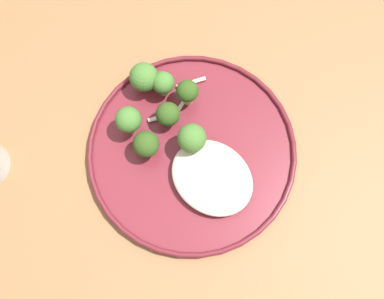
{
  "coord_description": "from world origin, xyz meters",
  "views": [
    {
      "loc": [
        -0.13,
        0.18,
        1.39
      ],
      "look_at": [
        -0.02,
        0.05,
        0.76
      ],
      "focal_mm": 44.69,
      "sensor_mm": 36.0,
      "label": 1
    }
  ],
  "objects_px": {
    "broccoli_floret_beside_noodles": "(163,83)",
    "seared_scallop_tiny_bay": "(205,183)",
    "broccoli_floret_center_pile": "(187,92)",
    "broccoli_floret_rear_charred": "(144,77)",
    "seared_scallop_half_hidden": "(227,184)",
    "broccoli_floret_tall_stalk": "(146,144)",
    "broccoli_floret_small_sprig": "(128,120)",
    "broccoli_floret_front_edge": "(192,138)",
    "seared_scallop_tilted_round": "(195,149)",
    "broccoli_floret_near_rim": "(168,114)",
    "dinner_plate": "(192,152)",
    "seared_scallop_front_small": "(221,201)"
  },
  "relations": [
    {
      "from": "broccoli_floret_beside_noodles",
      "to": "seared_scallop_tiny_bay",
      "type": "bearing_deg",
      "value": 153.08
    },
    {
      "from": "broccoli_floret_center_pile",
      "to": "broccoli_floret_rear_charred",
      "type": "distance_m",
      "value": 0.06
    },
    {
      "from": "seared_scallop_half_hidden",
      "to": "broccoli_floret_tall_stalk",
      "type": "height_order",
      "value": "broccoli_floret_tall_stalk"
    },
    {
      "from": "seared_scallop_tiny_bay",
      "to": "broccoli_floret_tall_stalk",
      "type": "relative_size",
      "value": 0.6
    },
    {
      "from": "seared_scallop_tiny_bay",
      "to": "broccoli_floret_small_sprig",
      "type": "xyz_separation_m",
      "value": [
        0.13,
        0.0,
        0.02
      ]
    },
    {
      "from": "broccoli_floret_front_edge",
      "to": "seared_scallop_tiny_bay",
      "type": "bearing_deg",
      "value": 148.5
    },
    {
      "from": "broccoli_floret_front_edge",
      "to": "broccoli_floret_center_pile",
      "type": "bearing_deg",
      "value": -44.81
    },
    {
      "from": "broccoli_floret_rear_charred",
      "to": "broccoli_floret_small_sprig",
      "type": "bearing_deg",
      "value": 114.14
    },
    {
      "from": "seared_scallop_tilted_round",
      "to": "broccoli_floret_near_rim",
      "type": "xyz_separation_m",
      "value": [
        0.06,
        -0.01,
        0.02
      ]
    },
    {
      "from": "broccoli_floret_rear_charred",
      "to": "seared_scallop_tilted_round",
      "type": "bearing_deg",
      "value": 166.46
    },
    {
      "from": "dinner_plate",
      "to": "broccoli_floret_center_pile",
      "type": "bearing_deg",
      "value": -45.02
    },
    {
      "from": "seared_scallop_tilted_round",
      "to": "broccoli_floret_front_edge",
      "type": "distance_m",
      "value": 0.03
    },
    {
      "from": "seared_scallop_tiny_bay",
      "to": "broccoli_floret_near_rim",
      "type": "relative_size",
      "value": 0.66
    },
    {
      "from": "broccoli_floret_tall_stalk",
      "to": "broccoli_floret_beside_noodles",
      "type": "relative_size",
      "value": 1.04
    },
    {
      "from": "dinner_plate",
      "to": "broccoli_floret_near_rim",
      "type": "relative_size",
      "value": 6.33
    },
    {
      "from": "broccoli_floret_near_rim",
      "to": "broccoli_floret_small_sprig",
      "type": "relative_size",
      "value": 0.82
    },
    {
      "from": "seared_scallop_half_hidden",
      "to": "broccoli_floret_center_pile",
      "type": "relative_size",
      "value": 0.73
    },
    {
      "from": "seared_scallop_tiny_bay",
      "to": "broccoli_floret_tall_stalk",
      "type": "height_order",
      "value": "broccoli_floret_tall_stalk"
    },
    {
      "from": "broccoli_floret_near_rim",
      "to": "broccoli_floret_small_sprig",
      "type": "bearing_deg",
      "value": 52.38
    },
    {
      "from": "seared_scallop_tiny_bay",
      "to": "broccoli_floret_rear_charred",
      "type": "bearing_deg",
      "value": -19.57
    },
    {
      "from": "broccoli_floret_small_sprig",
      "to": "broccoli_floret_near_rim",
      "type": "bearing_deg",
      "value": -127.62
    },
    {
      "from": "broccoli_floret_near_rim",
      "to": "broccoli_floret_rear_charred",
      "type": "relative_size",
      "value": 0.87
    },
    {
      "from": "seared_scallop_tilted_round",
      "to": "broccoli_floret_beside_noodles",
      "type": "bearing_deg",
      "value": -23.16
    },
    {
      "from": "dinner_plate",
      "to": "broccoli_floret_center_pile",
      "type": "distance_m",
      "value": 0.08
    },
    {
      "from": "broccoli_floret_center_pile",
      "to": "broccoli_floret_tall_stalk",
      "type": "bearing_deg",
      "value": 94.54
    },
    {
      "from": "broccoli_floret_tall_stalk",
      "to": "broccoli_floret_rear_charred",
      "type": "bearing_deg",
      "value": -46.4
    },
    {
      "from": "seared_scallop_front_small",
      "to": "broccoli_floret_rear_charred",
      "type": "height_order",
      "value": "broccoli_floret_rear_charred"
    },
    {
      "from": "broccoli_floret_front_edge",
      "to": "broccoli_floret_beside_noodles",
      "type": "xyz_separation_m",
      "value": [
        0.08,
        -0.04,
        -0.01
      ]
    },
    {
      "from": "seared_scallop_tiny_bay",
      "to": "broccoli_floret_beside_noodles",
      "type": "bearing_deg",
      "value": -26.92
    },
    {
      "from": "seared_scallop_half_hidden",
      "to": "broccoli_floret_beside_noodles",
      "type": "relative_size",
      "value": 0.73
    },
    {
      "from": "broccoli_floret_front_edge",
      "to": "broccoli_floret_near_rim",
      "type": "xyz_separation_m",
      "value": [
        0.05,
        -0.01,
        -0.01
      ]
    },
    {
      "from": "dinner_plate",
      "to": "broccoli_floret_small_sprig",
      "type": "relative_size",
      "value": 5.18
    },
    {
      "from": "dinner_plate",
      "to": "seared_scallop_front_small",
      "type": "relative_size",
      "value": 9.19
    },
    {
      "from": "broccoli_floret_small_sprig",
      "to": "dinner_plate",
      "type": "bearing_deg",
      "value": -161.1
    },
    {
      "from": "seared_scallop_tiny_bay",
      "to": "broccoli_floret_near_rim",
      "type": "distance_m",
      "value": 0.11
    },
    {
      "from": "broccoli_floret_front_edge",
      "to": "seared_scallop_half_hidden",
      "type": "bearing_deg",
      "value": 170.42
    },
    {
      "from": "seared_scallop_tiny_bay",
      "to": "seared_scallop_tilted_round",
      "type": "relative_size",
      "value": 0.86
    },
    {
      "from": "seared_scallop_front_small",
      "to": "broccoli_floret_rear_charred",
      "type": "xyz_separation_m",
      "value": [
        0.19,
        -0.06,
        0.02
      ]
    },
    {
      "from": "seared_scallop_half_hidden",
      "to": "broccoli_floret_small_sprig",
      "type": "height_order",
      "value": "broccoli_floret_small_sprig"
    },
    {
      "from": "seared_scallop_half_hidden",
      "to": "broccoli_floret_front_edge",
      "type": "bearing_deg",
      "value": -9.58
    },
    {
      "from": "seared_scallop_front_small",
      "to": "broccoli_floret_center_pile",
      "type": "xyz_separation_m",
      "value": [
        0.13,
        -0.08,
        0.02
      ]
    },
    {
      "from": "broccoli_floret_front_edge",
      "to": "broccoli_floret_small_sprig",
      "type": "xyz_separation_m",
      "value": [
        0.08,
        0.03,
        -0.0
      ]
    },
    {
      "from": "seared_scallop_half_hidden",
      "to": "broccoli_floret_near_rim",
      "type": "distance_m",
      "value": 0.12
    },
    {
      "from": "seared_scallop_front_small",
      "to": "broccoli_floret_center_pile",
      "type": "bearing_deg",
      "value": -33.09
    },
    {
      "from": "broccoli_floret_small_sprig",
      "to": "seared_scallop_tilted_round",
      "type": "bearing_deg",
      "value": -160.1
    },
    {
      "from": "broccoli_floret_rear_charred",
      "to": "broccoli_floret_small_sprig",
      "type": "distance_m",
      "value": 0.07
    },
    {
      "from": "broccoli_floret_front_edge",
      "to": "broccoli_floret_near_rim",
      "type": "distance_m",
      "value": 0.05
    },
    {
      "from": "seared_scallop_tiny_bay",
      "to": "broccoli_floret_front_edge",
      "type": "bearing_deg",
      "value": -31.5
    },
    {
      "from": "seared_scallop_tiny_bay",
      "to": "seared_scallop_tilted_round",
      "type": "bearing_deg",
      "value": -34.59
    },
    {
      "from": "seared_scallop_half_hidden",
      "to": "broccoli_floret_small_sprig",
      "type": "relative_size",
      "value": 0.63
    }
  ]
}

